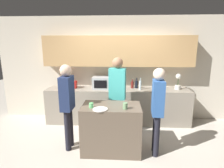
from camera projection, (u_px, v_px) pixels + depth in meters
ground_plane at (116, 153)px, 3.26m from camera, size 14.00×14.00×0.00m
back_wall at (118, 62)px, 4.56m from camera, size 6.40×0.40×2.70m
back_counter at (118, 105)px, 4.52m from camera, size 3.60×0.62×0.89m
kitchen_island at (111, 128)px, 3.27m from camera, size 1.07×0.64×0.89m
microwave at (103, 83)px, 4.44m from camera, size 0.52×0.39×0.30m
toaster at (72, 85)px, 4.50m from camera, size 0.26×0.16×0.18m
potted_plant at (178, 82)px, 4.33m from camera, size 0.14×0.14×0.40m
bottle_0 at (132, 85)px, 4.49m from camera, size 0.07×0.07×0.23m
bottle_1 at (136, 84)px, 4.50m from camera, size 0.08×0.08×0.26m
bottle_2 at (140, 85)px, 4.33m from camera, size 0.06×0.06×0.30m
plate_on_island at (100, 109)px, 2.98m from camera, size 0.26×0.26×0.01m
cup_0 at (91, 105)px, 3.06m from camera, size 0.08×0.08×0.09m
cup_1 at (125, 106)px, 3.00m from camera, size 0.08×0.08×0.11m
person_left at (67, 100)px, 3.23m from camera, size 0.21×0.35×1.63m
person_center at (158, 105)px, 3.05m from camera, size 0.22×0.36×1.59m
person_right at (117, 90)px, 3.71m from camera, size 0.37×0.24×1.72m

